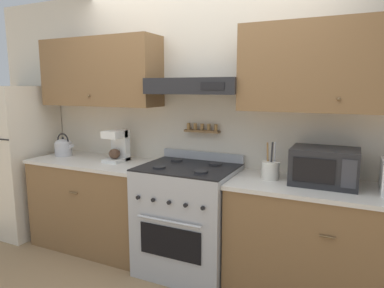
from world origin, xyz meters
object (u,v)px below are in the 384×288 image
(utensil_crock, at_px, (270,170))
(stove_range, at_px, (188,219))
(refrigerator, at_px, (17,160))
(coffee_maker, at_px, (118,145))
(microwave, at_px, (324,166))
(tea_kettle, at_px, (63,147))

(utensil_crock, bearing_deg, stove_range, -173.76)
(refrigerator, relative_size, coffee_maker, 5.35)
(coffee_maker, distance_m, microwave, 1.90)
(coffee_maker, bearing_deg, utensil_crock, -1.18)
(tea_kettle, bearing_deg, coffee_maker, 2.61)
(refrigerator, bearing_deg, stove_range, 0.35)
(tea_kettle, bearing_deg, refrigerator, -171.99)
(coffee_maker, bearing_deg, refrigerator, -174.80)
(stove_range, height_order, coffee_maker, coffee_maker)
(microwave, bearing_deg, coffee_maker, 179.60)
(microwave, bearing_deg, tea_kettle, -179.60)
(stove_range, height_order, microwave, microwave)
(utensil_crock, bearing_deg, refrigerator, -178.21)
(microwave, relative_size, utensil_crock, 1.60)
(coffee_maker, relative_size, microwave, 0.64)
(coffee_maker, bearing_deg, tea_kettle, -177.39)
(utensil_crock, bearing_deg, coffee_maker, 178.82)
(stove_range, relative_size, utensil_crock, 3.47)
(tea_kettle, height_order, coffee_maker, coffee_maker)
(stove_range, distance_m, tea_kettle, 1.59)
(refrigerator, bearing_deg, coffee_maker, 5.20)
(utensil_crock, bearing_deg, tea_kettle, -180.00)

